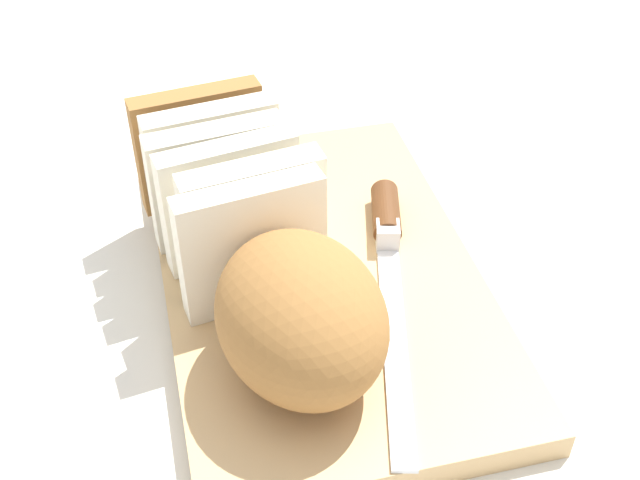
{
  "coord_description": "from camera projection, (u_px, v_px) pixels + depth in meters",
  "views": [
    {
      "loc": [
        -0.46,
        0.14,
        0.46
      ],
      "look_at": [
        0.0,
        0.0,
        0.05
      ],
      "focal_mm": 46.35,
      "sensor_mm": 36.0,
      "label": 1
    }
  ],
  "objects": [
    {
      "name": "ground_plane",
      "position": [
        320.0,
        290.0,
        0.66
      ],
      "size": [
        3.0,
        3.0,
        0.0
      ],
      "primitive_type": "plane",
      "color": "silver"
    },
    {
      "name": "cutting_board",
      "position": [
        320.0,
        280.0,
        0.65
      ],
      "size": [
        0.4,
        0.26,
        0.02
      ],
      "primitive_type": "cube",
      "rotation": [
        0.0,
        0.0,
        -0.05
      ],
      "color": "tan",
      "rests_on": "ground_plane"
    },
    {
      "name": "bread_loaf",
      "position": [
        262.0,
        251.0,
        0.58
      ],
      "size": [
        0.31,
        0.14,
        0.1
      ],
      "rotation": [
        0.0,
        0.0,
        0.11
      ],
      "color": "#996633",
      "rests_on": "cutting_board"
    },
    {
      "name": "bread_knife",
      "position": [
        388.0,
        240.0,
        0.66
      ],
      "size": [
        0.27,
        0.1,
        0.02
      ],
      "rotation": [
        0.0,
        0.0,
        2.84
      ],
      "color": "silver",
      "rests_on": "cutting_board"
    },
    {
      "name": "crumb_near_knife",
      "position": [
        386.0,
        233.0,
        0.67
      ],
      "size": [
        0.01,
        0.01,
        0.01
      ],
      "primitive_type": "sphere",
      "color": "#A8753D",
      "rests_on": "cutting_board"
    },
    {
      "name": "crumb_near_loaf",
      "position": [
        241.0,
        317.0,
        0.6
      ],
      "size": [
        0.01,
        0.01,
        0.01
      ],
      "primitive_type": "sphere",
      "color": "#A8753D",
      "rests_on": "cutting_board"
    }
  ]
}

